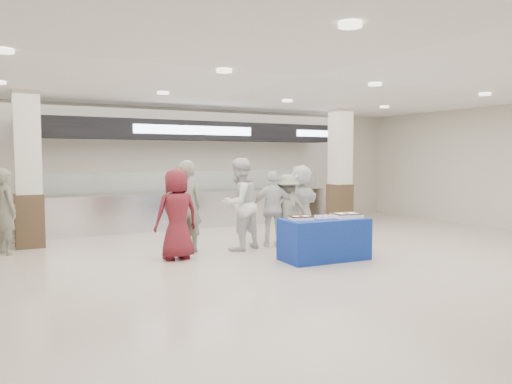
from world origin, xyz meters
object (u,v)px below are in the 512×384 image
display_table (324,239)px  soldier_b (287,210)px  soldier_a (186,206)px  chef_tall (239,204)px  chef_short (273,209)px  sheet_cake_right (346,215)px  sheet_cake_left (301,217)px  soldier_bg (5,211)px  civilian_white (301,203)px  cupcake_tray (323,217)px  civilian_maroon (177,214)px

display_table → soldier_b: soldier_b is taller
soldier_a → chef_tall: bearing=171.8°
display_table → soldier_a: size_ratio=0.86×
soldier_a → chef_short: size_ratio=1.15×
sheet_cake_right → soldier_a: bearing=141.1°
display_table → chef_tall: size_ratio=0.84×
sheet_cake_left → sheet_cake_right: 0.91m
chef_short → soldier_bg: 5.23m
display_table → chef_tall: chef_tall is taller
chef_tall → civilian_white: (1.62, 0.22, -0.08)m
cupcake_tray → civilian_white: (0.73, 1.81, 0.07)m
cupcake_tray → civilian_white: bearing=68.1°
display_table → cupcake_tray: 0.41m
sheet_cake_left → soldier_bg: soldier_bg is taller
soldier_a → chef_short: bearing=177.4°
sheet_cake_right → civilian_maroon: bearing=153.6°
chef_tall → civilian_white: 1.64m
soldier_b → civilian_white: size_ratio=0.88×
sheet_cake_right → chef_short: 1.77m
civilian_maroon → soldier_bg: same height
sheet_cake_left → soldier_b: soldier_b is taller
chef_short → civilian_white: 0.87m
civilian_maroon → soldier_b: 2.54m
soldier_a → chef_short: soldier_a is taller
civilian_white → soldier_bg: 5.96m
chef_tall → civilian_maroon: bearing=-7.9°
soldier_bg → sheet_cake_left: bearing=-151.1°
soldier_a → civilian_white: (2.66, -0.03, -0.05)m
cupcake_tray → display_table: bearing=-46.7°
sheet_cake_right → chef_short: (-0.57, 1.67, -0.01)m
display_table → soldier_a: 2.75m
cupcake_tray → soldier_bg: (-5.04, 3.32, 0.05)m
chef_short → display_table: bearing=119.6°
sheet_cake_left → soldier_bg: size_ratio=0.26×
cupcake_tray → civilian_white: 1.95m
chef_tall → civilian_white: size_ratio=1.09×
sheet_cake_right → soldier_bg: bearing=148.2°
chef_short → soldier_b: size_ratio=1.05×
soldier_b → display_table: bearing=93.5°
soldier_a → soldier_b: size_ratio=1.20×
sheet_cake_left → soldier_b: size_ratio=0.29×
chef_tall → civilian_white: bearing=167.9°
chef_tall → chef_short: (0.79, -0.01, -0.14)m
cupcake_tray → chef_tall: 1.83m
display_table → chef_short: bearing=97.6°
sheet_cake_left → chef_tall: (-0.46, 1.54, 0.13)m
sheet_cake_left → sheet_cake_right: sheet_cake_right is taller
sheet_cake_left → cupcake_tray: sheet_cake_left is taller
civilian_maroon → soldier_a: (0.38, 0.56, 0.07)m
display_table → soldier_bg: size_ratio=0.94×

